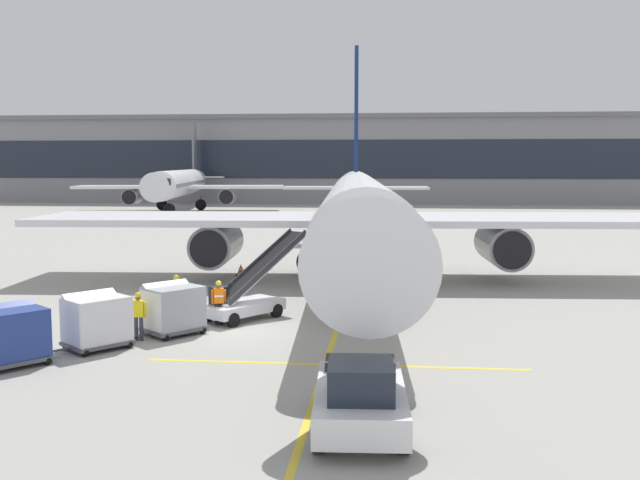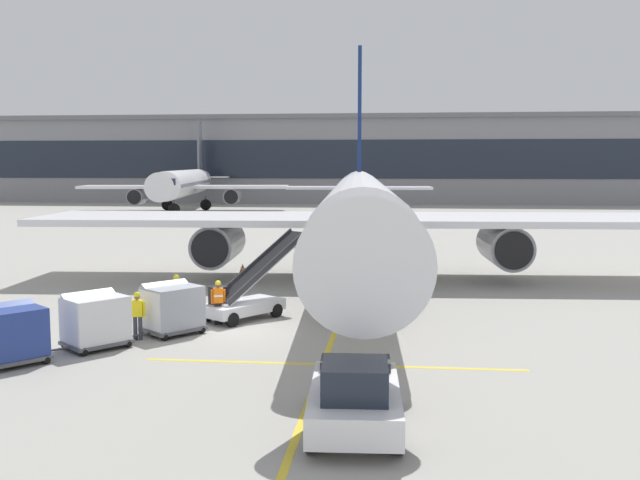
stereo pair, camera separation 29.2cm
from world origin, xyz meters
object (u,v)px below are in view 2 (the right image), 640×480
Objects in this scene: baggage_cart_second at (95,319)px; distant_airplane at (185,184)px; parked_airplane at (360,211)px; ground_crew_by_loader at (218,299)px; pushback_tug at (355,397)px; safety_cone_engine_keepout at (243,270)px; ground_crew_marshaller at (177,293)px; baggage_cart_lead at (172,307)px; belt_loader at (246,296)px; ground_crew_by_carts at (137,312)px; baggage_cart_third at (10,333)px.

distant_airplane is (-17.70, 69.84, 2.56)m from baggage_cart_second.
parked_airplane is 25.64× the size of ground_crew_by_loader.
parked_airplane is 1.23× the size of distant_airplane.
parked_airplane is 9.95× the size of pushback_tug.
safety_cone_engine_keepout is at bearing 177.48° from parked_airplane.
ground_crew_marshaller is at bearing -91.99° from safety_cone_engine_keepout.
parked_airplane reaches higher than baggage_cart_lead.
belt_loader is 1.50m from ground_crew_by_loader.
belt_loader is 68.30m from distant_airplane.
distant_airplane is (-26.96, 76.54, 2.73)m from pushback_tug.
ground_crew_by_carts is at bearing 49.28° from baggage_cart_second.
baggage_cart_third is (-3.78, -4.50, 0.00)m from baggage_cart_lead.
ground_crew_marshaller is (1.23, 5.22, -0.00)m from baggage_cart_second.
ground_crew_by_loader is 69.21m from distant_airplane.
distant_airplane is at bearing 108.67° from belt_loader.
baggage_cart_second reaches higher than ground_crew_by_loader.
baggage_cart_third is at bearing -77.56° from distant_airplane.
baggage_cart_second is 11.43m from pushback_tug.
ground_crew_marshaller is (-2.07, 1.27, 0.00)m from ground_crew_by_loader.
baggage_cart_lead is 1.49× the size of ground_crew_by_loader.
baggage_cart_second is at bearing -117.31° from parked_airplane.
ground_crew_by_loader is at bearing -31.51° from ground_crew_marshaller.
distant_airplane is at bearing 109.40° from pushback_tug.
parked_airplane is 7.42m from safety_cone_engine_keepout.
safety_cone_engine_keepout is 0.02× the size of distant_airplane.
distant_airplane is at bearing 106.23° from baggage_cart_lead.
baggage_cart_lead is 1.40m from ground_crew_by_carts.
baggage_cart_third is 0.07× the size of distant_airplane.
baggage_cart_lead is 1.49× the size of ground_crew_marshaller.
ground_crew_marshaller is at bearing 179.41° from belt_loader.
baggage_cart_second is (-8.21, -15.90, -2.70)m from parked_airplane.
baggage_cart_lead is at bearing 129.08° from pushback_tug.
parked_airplane reaches higher than pushback_tug.
baggage_cart_lead is 1.00× the size of baggage_cart_third.
parked_airplane is 11.79m from belt_loader.
baggage_cart_third is at bearing 158.01° from pushback_tug.
pushback_tug is 6.81× the size of safety_cone_engine_keepout.
ground_crew_by_loader is at bearing 50.50° from ground_crew_by_carts.
baggage_cart_second reaches higher than ground_crew_marshaller.
parked_airplane is 17.16× the size of baggage_cart_second.
ground_crew_by_carts is at bearing 136.03° from pushback_tug.
baggage_cart_lead is (-2.17, -2.92, 0.07)m from belt_loader.
pushback_tug reaches higher than ground_crew_by_loader.
distant_airplane is (-18.94, 64.63, 2.56)m from ground_crew_marshaller.
distant_airplane is (-18.75, 68.63, 2.56)m from ground_crew_by_carts.
ground_crew_marshaller is 0.05× the size of distant_airplane.
baggage_cart_lead is 11.55m from pushback_tug.
baggage_cart_second is 5.36m from ground_crew_marshaller.
ground_crew_by_loader and ground_crew_by_carts have the same top height.
ground_crew_by_carts is 2.64× the size of safety_cone_engine_keepout.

